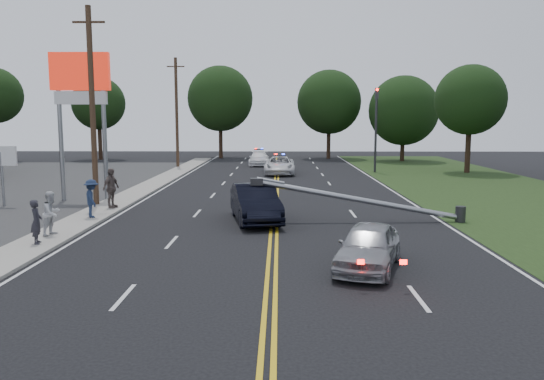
{
  "coord_description": "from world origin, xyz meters",
  "views": [
    {
      "loc": [
        0.22,
        -14.8,
        4.43
      ],
      "look_at": [
        -0.07,
        5.74,
        1.7
      ],
      "focal_mm": 35.0,
      "sensor_mm": 36.0,
      "label": 1
    }
  ],
  "objects_px": {
    "pylon_sign": "(81,90)",
    "emergency_b": "(259,159)",
    "fallen_streetlight": "(371,201)",
    "crashed_sedan": "(255,203)",
    "bystander_d": "(111,188)",
    "bystander_c": "(92,198)",
    "traffic_signal": "(376,122)",
    "bystander_a": "(36,222)",
    "utility_pole_mid": "(92,107)",
    "emergency_a": "(280,165)",
    "small_sign": "(1,161)",
    "utility_pole_far": "(177,112)",
    "bystander_b": "(52,213)",
    "waiting_sedan": "(368,246)"
  },
  "relations": [
    {
      "from": "pylon_sign",
      "to": "emergency_b",
      "type": "distance_m",
      "value": 24.95
    },
    {
      "from": "pylon_sign",
      "to": "fallen_streetlight",
      "type": "xyz_separation_m",
      "value": [
        14.69,
        -6.0,
        -5.08
      ]
    },
    {
      "from": "crashed_sedan",
      "to": "bystander_d",
      "type": "relative_size",
      "value": 2.52
    },
    {
      "from": "bystander_c",
      "to": "crashed_sedan",
      "type": "bearing_deg",
      "value": -120.38
    },
    {
      "from": "pylon_sign",
      "to": "traffic_signal",
      "type": "relative_size",
      "value": 1.13
    },
    {
      "from": "bystander_a",
      "to": "bystander_d",
      "type": "bearing_deg",
      "value": -17.37
    },
    {
      "from": "utility_pole_mid",
      "to": "bystander_c",
      "type": "bearing_deg",
      "value": -73.6
    },
    {
      "from": "emergency_a",
      "to": "traffic_signal",
      "type": "bearing_deg",
      "value": 11.94
    },
    {
      "from": "fallen_streetlight",
      "to": "bystander_d",
      "type": "xyz_separation_m",
      "value": [
        -12.24,
        2.87,
        0.18
      ]
    },
    {
      "from": "small_sign",
      "to": "utility_pole_far",
      "type": "relative_size",
      "value": 0.31
    },
    {
      "from": "utility_pole_mid",
      "to": "bystander_b",
      "type": "distance_m",
      "value": 8.44
    },
    {
      "from": "fallen_streetlight",
      "to": "pylon_sign",
      "type": "bearing_deg",
      "value": 157.78
    },
    {
      "from": "small_sign",
      "to": "bystander_a",
      "type": "xyz_separation_m",
      "value": [
        5.73,
        -8.73,
        -1.44
      ]
    },
    {
      "from": "pylon_sign",
      "to": "bystander_d",
      "type": "height_order",
      "value": "pylon_sign"
    },
    {
      "from": "small_sign",
      "to": "emergency_a",
      "type": "xyz_separation_m",
      "value": [
        14.23,
        16.37,
        -1.61
      ]
    },
    {
      "from": "fallen_streetlight",
      "to": "bystander_d",
      "type": "height_order",
      "value": "bystander_d"
    },
    {
      "from": "emergency_b",
      "to": "bystander_d",
      "type": "bearing_deg",
      "value": -103.72
    },
    {
      "from": "emergency_b",
      "to": "traffic_signal",
      "type": "bearing_deg",
      "value": -33.97
    },
    {
      "from": "pylon_sign",
      "to": "small_sign",
      "type": "height_order",
      "value": "pylon_sign"
    },
    {
      "from": "bystander_a",
      "to": "fallen_streetlight",
      "type": "bearing_deg",
      "value": -84.92
    },
    {
      "from": "crashed_sedan",
      "to": "bystander_a",
      "type": "bearing_deg",
      "value": -158.2
    },
    {
      "from": "utility_pole_far",
      "to": "utility_pole_mid",
      "type": "bearing_deg",
      "value": -90.0
    },
    {
      "from": "bystander_c",
      "to": "emergency_b",
      "type": "bearing_deg",
      "value": -41.11
    },
    {
      "from": "bystander_b",
      "to": "bystander_c",
      "type": "xyz_separation_m",
      "value": [
        0.23,
        3.61,
        0.02
      ]
    },
    {
      "from": "waiting_sedan",
      "to": "bystander_d",
      "type": "height_order",
      "value": "bystander_d"
    },
    {
      "from": "waiting_sedan",
      "to": "emergency_a",
      "type": "distance_m",
      "value": 27.83
    },
    {
      "from": "traffic_signal",
      "to": "bystander_c",
      "type": "xyz_separation_m",
      "value": [
        -16.41,
        -21.7,
        -3.23
      ]
    },
    {
      "from": "pylon_sign",
      "to": "utility_pole_mid",
      "type": "xyz_separation_m",
      "value": [
        1.3,
        -2.0,
        -0.91
      ]
    },
    {
      "from": "pylon_sign",
      "to": "bystander_a",
      "type": "height_order",
      "value": "pylon_sign"
    },
    {
      "from": "fallen_streetlight",
      "to": "utility_pole_mid",
      "type": "height_order",
      "value": "utility_pole_mid"
    },
    {
      "from": "utility_pole_far",
      "to": "bystander_b",
      "type": "relative_size",
      "value": 6.03
    },
    {
      "from": "bystander_c",
      "to": "fallen_streetlight",
      "type": "bearing_deg",
      "value": -119.97
    },
    {
      "from": "emergency_b",
      "to": "bystander_a",
      "type": "bearing_deg",
      "value": -101.07
    },
    {
      "from": "crashed_sedan",
      "to": "emergency_a",
      "type": "relative_size",
      "value": 0.95
    },
    {
      "from": "emergency_b",
      "to": "bystander_d",
      "type": "height_order",
      "value": "bystander_d"
    },
    {
      "from": "utility_pole_mid",
      "to": "bystander_a",
      "type": "relative_size",
      "value": 6.44
    },
    {
      "from": "utility_pole_mid",
      "to": "waiting_sedan",
      "type": "bearing_deg",
      "value": -43.17
    },
    {
      "from": "fallen_streetlight",
      "to": "emergency_b",
      "type": "xyz_separation_m",
      "value": [
        -5.97,
        28.76,
        -0.26
      ]
    },
    {
      "from": "bystander_a",
      "to": "bystander_b",
      "type": "relative_size",
      "value": 0.94
    },
    {
      "from": "waiting_sedan",
      "to": "emergency_b",
      "type": "height_order",
      "value": "waiting_sedan"
    },
    {
      "from": "pylon_sign",
      "to": "emergency_a",
      "type": "relative_size",
      "value": 1.53
    },
    {
      "from": "utility_pole_mid",
      "to": "fallen_streetlight",
      "type": "bearing_deg",
      "value": -16.64
    },
    {
      "from": "waiting_sedan",
      "to": "utility_pole_far",
      "type": "bearing_deg",
      "value": 128.45
    },
    {
      "from": "utility_pole_mid",
      "to": "utility_pole_far",
      "type": "relative_size",
      "value": 1.0
    },
    {
      "from": "utility_pole_mid",
      "to": "bystander_c",
      "type": "relative_size",
      "value": 5.87
    },
    {
      "from": "pylon_sign",
      "to": "small_sign",
      "type": "distance_m",
      "value": 5.45
    },
    {
      "from": "traffic_signal",
      "to": "bystander_c",
      "type": "height_order",
      "value": "traffic_signal"
    },
    {
      "from": "emergency_a",
      "to": "bystander_a",
      "type": "xyz_separation_m",
      "value": [
        -8.5,
        -25.1,
        0.17
      ]
    },
    {
      "from": "utility_pole_far",
      "to": "bystander_c",
      "type": "relative_size",
      "value": 5.87
    },
    {
      "from": "bystander_a",
      "to": "traffic_signal",
      "type": "bearing_deg",
      "value": -47.52
    }
  ]
}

